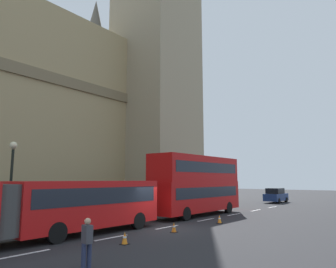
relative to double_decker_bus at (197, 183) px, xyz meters
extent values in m
plane|color=#262628|center=(-7.38, -2.00, -2.71)|extent=(160.00, 160.00, 0.00)
cube|color=silver|center=(-15.76, -2.00, -2.70)|extent=(2.20, 0.16, 0.01)
cube|color=silver|center=(-11.16, -2.00, -2.70)|extent=(2.20, 0.16, 0.01)
cube|color=silver|center=(-6.56, -2.00, -2.70)|extent=(2.20, 0.16, 0.01)
cube|color=silver|center=(-1.96, -2.00, -2.70)|extent=(2.20, 0.16, 0.01)
cube|color=silver|center=(2.64, -2.00, -2.70)|extent=(2.20, 0.16, 0.01)
cube|color=silver|center=(7.24, -2.00, -2.70)|extent=(2.20, 0.16, 0.01)
cube|color=silver|center=(11.84, -2.00, -2.70)|extent=(2.20, 0.16, 0.01)
cube|color=tan|center=(10.85, 14.00, 25.42)|extent=(9.82, 9.82, 56.26)
cone|color=#565147|center=(2.77, 18.00, 22.04)|extent=(2.40, 2.40, 5.32)
cube|color=red|center=(-11.13, 0.00, -1.06)|extent=(8.91, 2.50, 2.50)
cube|color=#1E232D|center=(-11.13, 0.00, -0.61)|extent=(8.20, 2.54, 0.90)
cylinder|color=black|center=(-8.28, -1.12, -2.21)|extent=(1.00, 0.30, 1.00)
cylinder|color=black|center=(-13.80, -1.12, -2.21)|extent=(1.00, 0.30, 1.00)
cube|color=#B20F0F|center=(0.00, 0.00, -1.11)|extent=(10.30, 2.50, 2.40)
cube|color=#1E232D|center=(0.00, 0.00, -0.76)|extent=(9.27, 2.54, 0.84)
cube|color=#B20F0F|center=(0.00, 0.00, 1.14)|extent=(10.10, 2.50, 2.10)
cube|color=#1E232D|center=(0.00, 0.00, 1.24)|extent=(9.27, 2.54, 0.84)
cylinder|color=black|center=(3.30, -1.12, -2.21)|extent=(1.00, 0.30, 1.00)
cylinder|color=black|center=(-3.30, -1.12, -2.21)|extent=(1.00, 0.30, 1.00)
cube|color=navy|center=(18.77, 0.11, -2.01)|extent=(4.40, 1.80, 0.90)
cube|color=black|center=(18.57, 0.11, -1.21)|extent=(2.46, 1.66, 0.70)
cylinder|color=black|center=(20.18, -0.70, -2.39)|extent=(0.64, 0.30, 0.64)
cylinder|color=black|center=(17.36, -0.70, -2.39)|extent=(0.64, 0.30, 0.64)
cube|color=black|center=(-11.91, -3.75, -2.69)|extent=(0.36, 0.36, 0.03)
cone|color=orange|center=(-11.91, -3.75, -2.40)|extent=(0.28, 0.28, 0.55)
cylinder|color=white|center=(-11.91, -3.75, -2.38)|extent=(0.17, 0.17, 0.08)
cube|color=black|center=(-7.85, -3.53, -2.69)|extent=(0.36, 0.36, 0.03)
cone|color=orange|center=(-7.85, -3.53, -2.40)|extent=(0.28, 0.28, 0.55)
cylinder|color=white|center=(-7.85, -3.53, -2.38)|extent=(0.17, 0.17, 0.08)
cube|color=black|center=(-2.96, -3.73, -2.69)|extent=(0.36, 0.36, 0.03)
cone|color=orange|center=(-2.96, -3.73, -2.40)|extent=(0.28, 0.28, 0.55)
cylinder|color=white|center=(-2.96, -3.73, -2.38)|extent=(0.17, 0.17, 0.08)
cylinder|color=black|center=(-13.47, 4.50, -2.56)|extent=(0.32, 0.32, 0.30)
cylinder|color=black|center=(-13.47, 4.50, -0.31)|extent=(0.16, 0.16, 4.80)
sphere|color=beige|center=(-13.47, 4.50, 2.34)|extent=(0.44, 0.44, 0.44)
cylinder|color=#262D4C|center=(-15.71, -5.76, -2.28)|extent=(0.16, 0.16, 0.86)
cylinder|color=#262D4C|center=(-15.51, -5.79, -2.28)|extent=(0.16, 0.16, 0.86)
cube|color=#3F3F47|center=(-15.61, -5.77, -1.55)|extent=(0.31, 0.44, 0.60)
sphere|color=tan|center=(-15.61, -5.77, -1.13)|extent=(0.22, 0.22, 0.22)
camera|label=1|loc=(-22.49, -14.73, 0.28)|focal=33.54mm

